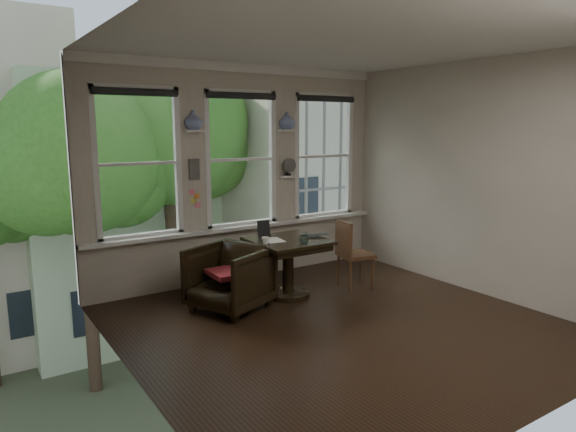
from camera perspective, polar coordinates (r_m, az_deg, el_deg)
ground at (r=5.80m, az=5.74°, el=-12.00°), size 4.50×4.50×0.00m
ceiling at (r=5.44m, az=6.32°, el=18.74°), size 4.50×4.50×0.00m
wall_back at (r=7.29m, az=-5.34°, el=4.70°), size 4.50×0.00×4.50m
wall_front at (r=3.97m, az=27.11°, el=-0.79°), size 4.50×0.00×4.50m
wall_left at (r=4.36m, az=-17.46°, el=0.73°), size 0.00×4.50×4.50m
wall_right at (r=7.06m, az=20.29°, el=3.96°), size 0.00×4.50×4.50m
window_left at (r=6.71m, az=-16.39°, el=5.60°), size 1.10×0.12×1.90m
window_center at (r=7.27m, az=-5.37°, el=6.27°), size 1.10×0.12×1.90m
window_right at (r=8.06m, az=3.82°, el=6.66°), size 1.10×0.12×1.90m
shelf_left at (r=6.85m, az=-10.44°, el=9.28°), size 0.26×0.16×0.03m
shelf_right at (r=7.54m, az=-0.13°, el=9.49°), size 0.26×0.16×0.03m
intercom at (r=6.90m, az=-10.41°, el=5.12°), size 0.14×0.06×0.28m
sticky_notes at (r=6.94m, az=-10.33°, el=2.25°), size 0.16×0.01×0.24m
desk_fan at (r=7.55m, az=-0.04°, el=5.16°), size 0.20×0.20×0.24m
vase_left at (r=6.85m, az=-10.48°, el=10.44°), size 0.24×0.24×0.25m
vase_right at (r=7.54m, az=-0.13°, el=10.55°), size 0.24×0.24×0.25m
table at (r=6.59m, az=-0.00°, el=-5.79°), size 0.90×0.90×0.75m
armchair_left at (r=6.18m, az=-6.51°, el=-6.84°), size 1.10×1.09×0.77m
cushion_red at (r=6.16m, az=-6.52°, el=-6.26°), size 0.45×0.45×0.06m
side_chair_right at (r=6.99m, az=7.55°, el=-4.22°), size 0.50×0.50×0.92m
laptop at (r=6.62m, az=3.17°, el=-2.26°), size 0.41×0.34×0.03m
mug at (r=6.24m, az=-2.52°, el=-2.73°), size 0.12×0.12×0.09m
drinking_glass at (r=6.28m, az=1.77°, el=-2.62°), size 0.13×0.13×0.09m
tablet at (r=6.59m, az=-2.70°, el=-1.45°), size 0.17×0.11×0.22m
papers at (r=6.44m, az=-1.63°, el=-2.70°), size 0.26×0.33×0.00m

